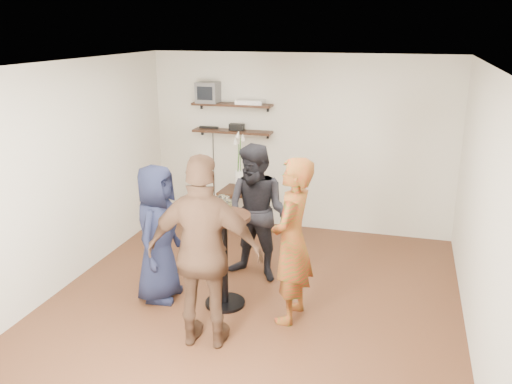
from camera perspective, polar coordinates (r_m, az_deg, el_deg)
room at (r=5.67m, az=-0.38°, el=0.05°), size 4.58×5.08×2.68m
shelf_upper at (r=8.07m, az=-2.54°, el=9.18°), size 1.20×0.25×0.04m
shelf_lower at (r=8.13m, az=-2.51°, el=6.39°), size 1.20×0.25×0.04m
crt_monitor at (r=8.17m, az=-5.04°, el=10.42°), size 0.32×0.30×0.30m
dvd_deck at (r=7.98m, az=-0.60°, el=9.45°), size 0.40×0.24×0.06m
radio at (r=8.10m, az=-2.05°, el=6.84°), size 0.22×0.10×0.10m
power_strip at (r=8.30m, az=-4.97°, el=6.79°), size 0.30×0.05×0.03m
side_table at (r=8.05m, az=-1.73°, el=-0.46°), size 0.56×0.56×0.64m
vase_lilies at (r=7.94m, az=-1.76°, el=2.23°), size 0.19×0.19×0.91m
drinks_table at (r=5.86m, az=-3.37°, el=-5.89°), size 0.58×0.58×1.05m
wine_glass_fl at (r=5.69m, az=-4.20°, el=-1.13°), size 0.07×0.07×0.20m
wine_glass_fr at (r=5.62m, az=-2.87°, el=-1.41°), size 0.06×0.06×0.19m
wine_glass_bl at (r=5.76m, az=-3.61°, el=-0.90°), size 0.07×0.07×0.20m
wine_glass_br at (r=5.70m, az=-3.14°, el=-1.09°), size 0.07×0.07×0.20m
person_plaid at (r=5.53m, az=3.80°, el=-5.16°), size 0.48×0.68×1.74m
person_dark at (r=6.43m, az=0.11°, el=-2.27°), size 0.92×0.78×1.66m
person_navy at (r=6.07m, az=-10.33°, el=-4.28°), size 0.53×0.78×1.56m
person_brown at (r=5.08m, az=-5.42°, el=-6.44°), size 1.14×0.57×1.88m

